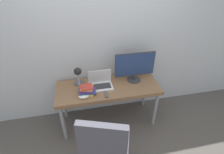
% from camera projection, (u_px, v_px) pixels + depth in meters
% --- Properties ---
extents(ground_plane, '(12.00, 12.00, 0.00)m').
position_uv_depth(ground_plane, '(112.00, 133.00, 2.76)').
color(ground_plane, '#514C47').
extents(wall_back, '(8.00, 0.05, 2.60)m').
position_uv_depth(wall_back, '(103.00, 40.00, 2.60)').
color(wall_back, silver).
rests_on(wall_back, ground_plane).
extents(desk, '(1.54, 0.60, 0.71)m').
position_uv_depth(desk, '(108.00, 90.00, 2.66)').
color(desk, brown).
rests_on(desk, ground_plane).
extents(laptop, '(0.35, 0.24, 0.25)m').
position_uv_depth(laptop, '(101.00, 83.00, 2.60)').
color(laptop, silver).
rests_on(laptop, desk).
extents(monitor, '(0.62, 0.22, 0.47)m').
position_uv_depth(monitor, '(135.00, 66.00, 2.64)').
color(monitor, '#333338').
rests_on(monitor, desk).
extents(desk_lamp, '(0.15, 0.26, 0.34)m').
position_uv_depth(desk_lamp, '(78.00, 74.00, 2.49)').
color(desk_lamp, '#4C4C51').
rests_on(desk_lamp, desk).
extents(office_chair, '(0.65, 0.65, 1.07)m').
position_uv_depth(office_chair, '(105.00, 146.00, 1.90)').
color(office_chair, black).
rests_on(office_chair, ground_plane).
extents(book_stack, '(0.24, 0.22, 0.12)m').
position_uv_depth(book_stack, '(87.00, 90.00, 2.45)').
color(book_stack, gold).
rests_on(book_stack, desk).
extents(tv_remote, '(0.04, 0.13, 0.02)m').
position_uv_depth(tv_remote, '(106.00, 95.00, 2.44)').
color(tv_remote, '#4C4C51').
rests_on(tv_remote, desk).
extents(game_controller, '(0.15, 0.10, 0.04)m').
position_uv_depth(game_controller, '(84.00, 96.00, 2.40)').
color(game_controller, white).
rests_on(game_controller, desk).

